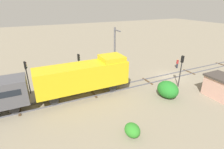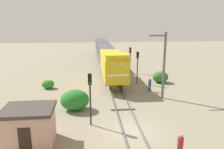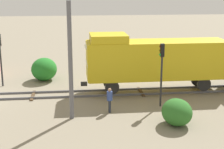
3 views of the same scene
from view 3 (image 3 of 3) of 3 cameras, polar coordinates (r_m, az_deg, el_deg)
locomotive at (r=27.34m, az=7.08°, el=2.68°), size 2.90×11.60×4.60m
traffic_signal_near at (r=30.26m, az=-18.14°, el=3.81°), size 0.32×0.34×4.46m
traffic_signal_mid at (r=23.97m, az=8.26°, el=1.81°), size 0.32×0.34×4.50m
worker_by_signal at (r=23.10m, az=-0.40°, el=-3.96°), size 0.38×0.38×1.70m
catenary_mast at (r=21.50m, az=-6.95°, el=2.78°), size 1.94×0.28×7.49m
bush_near at (r=21.49m, az=10.73°, el=-6.16°), size 2.25×1.84×1.64m
bush_mid at (r=31.68m, az=-11.22°, el=0.88°), size 2.81×2.30×2.05m
bush_far at (r=35.86m, az=1.39°, el=2.00°), size 1.61×1.31×1.17m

